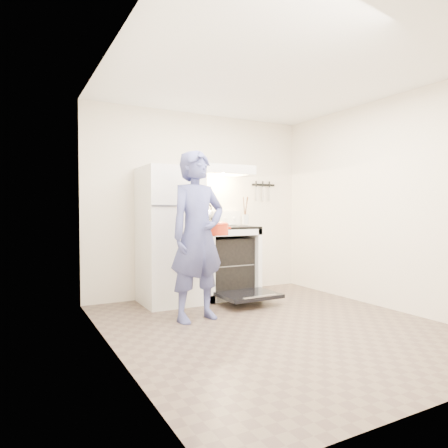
# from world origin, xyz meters

# --- Properties ---
(floor) EXTENTS (3.60, 3.60, 0.00)m
(floor) POSITION_xyz_m (0.00, 0.00, 0.00)
(floor) COLOR brown
(floor) RESTS_ON ground
(back_wall) EXTENTS (3.20, 0.02, 2.50)m
(back_wall) POSITION_xyz_m (0.00, 1.80, 1.25)
(back_wall) COLOR beige
(back_wall) RESTS_ON ground
(refrigerator) EXTENTS (0.70, 0.70, 1.70)m
(refrigerator) POSITION_xyz_m (-0.58, 1.45, 0.85)
(refrigerator) COLOR white
(refrigerator) RESTS_ON floor
(stove_body) EXTENTS (0.76, 0.65, 0.92)m
(stove_body) POSITION_xyz_m (0.23, 1.48, 0.46)
(stove_body) COLOR white
(stove_body) RESTS_ON floor
(cooktop) EXTENTS (0.76, 0.65, 0.03)m
(cooktop) POSITION_xyz_m (0.23, 1.48, 0.94)
(cooktop) COLOR black
(cooktop) RESTS_ON stove_body
(backsplash) EXTENTS (0.76, 0.07, 0.20)m
(backsplash) POSITION_xyz_m (0.23, 1.76, 1.05)
(backsplash) COLOR white
(backsplash) RESTS_ON cooktop
(oven_door) EXTENTS (0.70, 0.54, 0.04)m
(oven_door) POSITION_xyz_m (0.23, 0.88, 0.12)
(oven_door) COLOR black
(oven_door) RESTS_ON floor
(oven_rack) EXTENTS (0.60, 0.52, 0.01)m
(oven_rack) POSITION_xyz_m (0.23, 1.48, 0.44)
(oven_rack) COLOR slate
(oven_rack) RESTS_ON stove_body
(range_hood) EXTENTS (0.76, 0.50, 0.12)m
(range_hood) POSITION_xyz_m (0.23, 1.55, 1.71)
(range_hood) COLOR white
(range_hood) RESTS_ON back_wall
(knife_strip) EXTENTS (0.40, 0.02, 0.03)m
(knife_strip) POSITION_xyz_m (1.05, 1.79, 1.55)
(knife_strip) COLOR black
(knife_strip) RESTS_ON back_wall
(pizza_stone) EXTENTS (0.30, 0.30, 0.02)m
(pizza_stone) POSITION_xyz_m (0.22, 1.54, 0.45)
(pizza_stone) COLOR #957157
(pizza_stone) RESTS_ON oven_rack
(tea_kettle) EXTENTS (0.25, 0.21, 0.31)m
(tea_kettle) POSITION_xyz_m (0.02, 1.61, 1.10)
(tea_kettle) COLOR #B5B5B9
(tea_kettle) RESTS_ON cooktop
(utensil_jar) EXTENTS (0.11, 0.11, 0.13)m
(utensil_jar) POSITION_xyz_m (0.46, 1.34, 1.05)
(utensil_jar) COLOR silver
(utensil_jar) RESTS_ON cooktop
(person) EXTENTS (0.72, 0.54, 1.80)m
(person) POSITION_xyz_m (-0.59, 0.58, 0.90)
(person) COLOR navy
(person) RESTS_ON floor
(dutch_oven) EXTENTS (0.34, 0.27, 0.23)m
(dutch_oven) POSITION_xyz_m (-0.22, 0.86, 0.94)
(dutch_oven) COLOR red
(dutch_oven) RESTS_ON person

